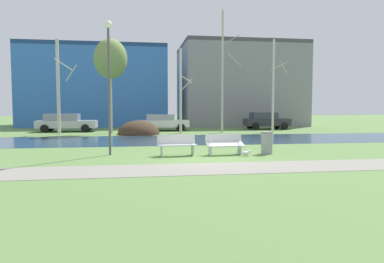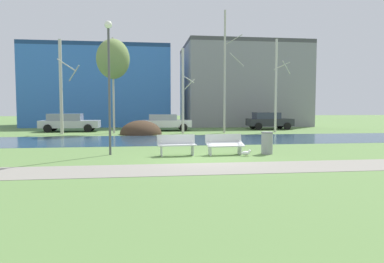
{
  "view_description": "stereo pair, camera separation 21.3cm",
  "coord_description": "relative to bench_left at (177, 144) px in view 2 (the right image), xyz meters",
  "views": [
    {
      "loc": [
        -2.57,
        -13.62,
        2.02
      ],
      "look_at": [
        -0.33,
        1.35,
        0.97
      ],
      "focal_mm": 33.04,
      "sensor_mm": 36.0,
      "label": 1
    },
    {
      "loc": [
        -2.36,
        -13.65,
        2.02
      ],
      "look_at": [
        -0.33,
        1.35,
        0.97
      ],
      "focal_mm": 33.04,
      "sensor_mm": 36.0,
      "label": 2
    }
  ],
  "objects": [
    {
      "name": "river_band",
      "position": [
        1.03,
        7.15,
        -0.47
      ],
      "size": [
        80.0,
        6.88,
        0.01
      ],
      "primitive_type": "cube",
      "color": "#284256",
      "rests_on": "ground"
    },
    {
      "name": "parked_van_nearest_silver",
      "position": [
        -7.53,
        15.67,
        0.31
      ],
      "size": [
        4.75,
        2.03,
        1.48
      ],
      "color": "#B2B5BC",
      "rests_on": "ground"
    },
    {
      "name": "ground_plane",
      "position": [
        1.03,
        9.07,
        -0.47
      ],
      "size": [
        120.0,
        120.0,
        0.0
      ],
      "primitive_type": "plane",
      "color": "#5B7F42"
    },
    {
      "name": "bench_left",
      "position": [
        0.0,
        0.0,
        0.0
      ],
      "size": [
        1.63,
        0.67,
        0.87
      ],
      "color": "silver",
      "rests_on": "ground"
    },
    {
      "name": "birch_center",
      "position": [
        4.96,
        12.57,
        4.36
      ],
      "size": [
        1.6,
        2.87,
        9.5
      ],
      "color": "#BCB7A8",
      "rests_on": "ground"
    },
    {
      "name": "soil_mound",
      "position": [
        -1.59,
        12.0,
        -0.47
      ],
      "size": [
        3.11,
        3.24,
        2.08
      ],
      "primitive_type": "ellipsoid",
      "color": "#423021",
      "rests_on": "ground"
    },
    {
      "name": "paved_path_strip",
      "position": [
        1.03,
        -3.26,
        -0.47
      ],
      "size": [
        60.0,
        2.23,
        0.01
      ],
      "primitive_type": "cube",
      "color": "gray",
      "rests_on": "ground"
    },
    {
      "name": "birch_center_right",
      "position": [
        9.36,
        13.15,
        3.37
      ],
      "size": [
        1.27,
        2.26,
        7.52
      ],
      "color": "beige",
      "rests_on": "ground"
    },
    {
      "name": "seagull",
      "position": [
        2.84,
        -0.49,
        -0.34
      ],
      "size": [
        0.45,
        0.17,
        0.26
      ],
      "color": "white",
      "rests_on": "ground"
    },
    {
      "name": "parked_sedan_second_white",
      "position": [
        0.48,
        15.73,
        0.28
      ],
      "size": [
        4.18,
        2.06,
        1.4
      ],
      "color": "silver",
      "rests_on": "ground"
    },
    {
      "name": "trash_bin",
      "position": [
        3.91,
        0.01,
        0.03
      ],
      "size": [
        0.52,
        0.52,
        0.96
      ],
      "color": "gray",
      "rests_on": "ground"
    },
    {
      "name": "birch_far_left",
      "position": [
        -7.39,
        12.79,
        3.11
      ],
      "size": [
        1.52,
        2.49,
        7.01
      ],
      "color": "beige",
      "rests_on": "ground"
    },
    {
      "name": "bench_right",
      "position": [
        2.04,
        0.0,
        0.0
      ],
      "size": [
        1.63,
        0.67,
        0.87
      ],
      "color": "silver",
      "rests_on": "ground"
    },
    {
      "name": "parked_hatch_third_dark",
      "position": [
        9.94,
        16.42,
        0.33
      ],
      "size": [
        4.05,
        2.04,
        1.54
      ],
      "color": "#282B30",
      "rests_on": "ground"
    },
    {
      "name": "building_blue_store",
      "position": [
        -6.05,
        26.03,
        3.74
      ],
      "size": [
        14.78,
        9.75,
        8.42
      ],
      "color": "#3870C6",
      "rests_on": "ground"
    },
    {
      "name": "building_grey_warehouse",
      "position": [
        9.6,
        24.55,
        3.98
      ],
      "size": [
        12.9,
        9.91,
        8.91
      ],
      "color": "gray",
      "rests_on": "ground"
    },
    {
      "name": "birch_center_left",
      "position": [
        1.63,
        12.34,
        2.8
      ],
      "size": [
        1.0,
        1.75,
        6.47
      ],
      "color": "beige",
      "rests_on": "ground"
    },
    {
      "name": "birch_left",
      "position": [
        -3.66,
        13.22,
        5.2
      ],
      "size": [
        2.52,
        2.52,
        7.3
      ],
      "color": "#BCB7A8",
      "rests_on": "ground"
    },
    {
      "name": "streetlamp",
      "position": [
        -2.78,
        0.64,
        3.24
      ],
      "size": [
        0.32,
        0.32,
        5.6
      ],
      "color": "#4C4C51",
      "rests_on": "ground"
    }
  ]
}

